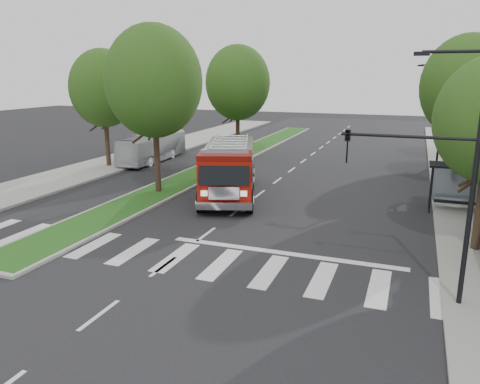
% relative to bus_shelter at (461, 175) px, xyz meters
% --- Properties ---
extents(ground, '(140.00, 140.00, 0.00)m').
position_rel_bus_shelter_xyz_m(ground, '(-11.20, -8.15, -2.04)').
color(ground, black).
rests_on(ground, ground).
extents(sidewalk_right, '(5.00, 80.00, 0.15)m').
position_rel_bus_shelter_xyz_m(sidewalk_right, '(1.30, 1.85, -1.96)').
color(sidewalk_right, gray).
rests_on(sidewalk_right, ground).
extents(sidewalk_left, '(5.00, 80.00, 0.15)m').
position_rel_bus_shelter_xyz_m(sidewalk_left, '(-25.70, 1.85, -1.96)').
color(sidewalk_left, gray).
rests_on(sidewalk_left, ground).
extents(median, '(3.00, 50.00, 0.15)m').
position_rel_bus_shelter_xyz_m(median, '(-17.20, 9.85, -1.96)').
color(median, gray).
rests_on(median, ground).
extents(bus_shelter, '(3.20, 1.60, 2.61)m').
position_rel_bus_shelter_xyz_m(bus_shelter, '(0.00, 0.00, 0.00)').
color(bus_shelter, black).
rests_on(bus_shelter, ground).
extents(tree_right_mid, '(5.60, 5.60, 9.72)m').
position_rel_bus_shelter_xyz_m(tree_right_mid, '(0.30, 5.85, 4.45)').
color(tree_right_mid, black).
rests_on(tree_right_mid, ground).
extents(tree_right_far, '(5.00, 5.00, 8.73)m').
position_rel_bus_shelter_xyz_m(tree_right_far, '(0.30, 15.85, 3.80)').
color(tree_right_far, black).
rests_on(tree_right_far, ground).
extents(tree_median_near, '(5.80, 5.80, 10.16)m').
position_rel_bus_shelter_xyz_m(tree_median_near, '(-17.20, -2.15, 4.77)').
color(tree_median_near, black).
rests_on(tree_median_near, ground).
extents(tree_median_far, '(5.60, 5.60, 9.72)m').
position_rel_bus_shelter_xyz_m(tree_median_far, '(-17.20, 11.85, 4.45)').
color(tree_median_far, black).
rests_on(tree_median_far, ground).
extents(tree_left_mid, '(5.20, 5.20, 9.16)m').
position_rel_bus_shelter_xyz_m(tree_left_mid, '(-25.20, 3.85, 4.12)').
color(tree_left_mid, black).
rests_on(tree_left_mid, ground).
extents(streetlight_right_near, '(4.08, 0.22, 8.00)m').
position_rel_bus_shelter_xyz_m(streetlight_right_near, '(-1.59, -11.65, 2.63)').
color(streetlight_right_near, black).
rests_on(streetlight_right_near, ground).
extents(streetlight_right_far, '(2.11, 0.20, 8.00)m').
position_rel_bus_shelter_xyz_m(streetlight_right_far, '(-0.85, 11.85, 2.44)').
color(streetlight_right_far, black).
rests_on(streetlight_right_far, ground).
extents(fire_engine, '(5.86, 10.19, 3.39)m').
position_rel_bus_shelter_xyz_m(fire_engine, '(-12.90, -1.00, -0.41)').
color(fire_engine, '#620B05').
rests_on(fire_engine, ground).
extents(city_bus, '(2.52, 8.98, 2.48)m').
position_rel_bus_shelter_xyz_m(city_bus, '(-23.20, 7.36, -0.80)').
color(city_bus, silver).
rests_on(city_bus, ground).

